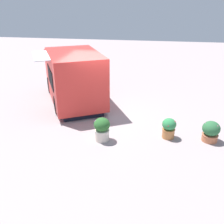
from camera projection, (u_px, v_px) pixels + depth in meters
name	position (u px, v px, depth m)	size (l,w,h in m)	color
ground_plane	(98.00, 112.00, 10.76)	(40.00, 40.00, 0.00)	#A69596
food_truck	(73.00, 77.00, 11.49)	(3.99, 5.09, 2.37)	red
planter_flowering_near	(169.00, 128.00, 8.65)	(0.48, 0.48, 0.72)	#C17942
planter_flowering_far	(102.00, 129.00, 8.47)	(0.54, 0.54, 0.82)	beige
planter_flowering_side	(211.00, 131.00, 8.46)	(0.58, 0.58, 0.72)	#C3704B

